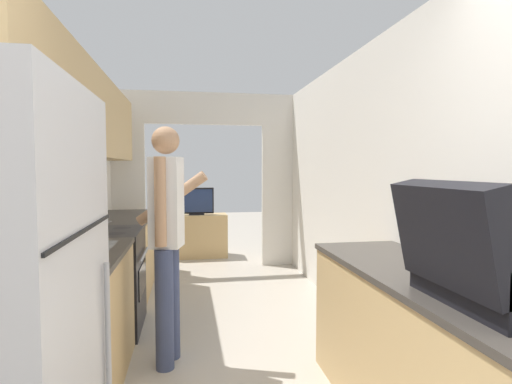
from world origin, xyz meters
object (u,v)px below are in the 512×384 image
Objects in this scene: range_oven at (105,280)px; tv_cabinet at (197,236)px; suitcase at (480,263)px; knife at (105,223)px; person at (167,237)px; television at (196,202)px.

tv_cabinet is (0.86, 2.81, -0.10)m from range_oven.
suitcase is 1.94× the size of knife.
knife is (-1.96, 2.69, -0.17)m from suitcase.
person reaches higher than suitcase.
person is 2.01m from suitcase.
range_oven reaches higher than tv_cabinet.
tv_cabinet is at bearing 101.36° from suitcase.
tv_cabinet is 2.60m from knife.
suitcase reaches higher than range_oven.
suitcase is at bearing -78.64° from tv_cabinet.
tv_cabinet is (-1.01, 5.05, -0.71)m from suitcase.
person is at bearing -94.69° from tv_cabinet.
person is 3.16× the size of television.
range_oven is at bearing -69.46° from knife.
range_oven is 2.99m from suitcase.
range_oven is 1.87× the size of television.
range_oven is 0.59× the size of person.
knife is (-0.08, 0.45, 0.44)m from range_oven.
person reaches higher than tv_cabinet.
person is 5.50× the size of knife.
range_oven is 1.04m from person.
suitcase is at bearing -50.03° from range_oven.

